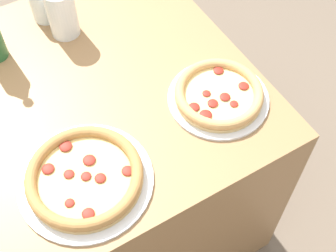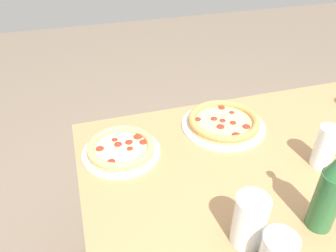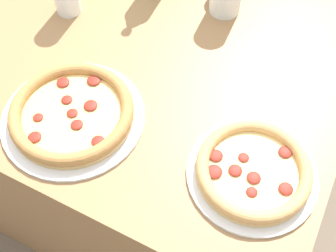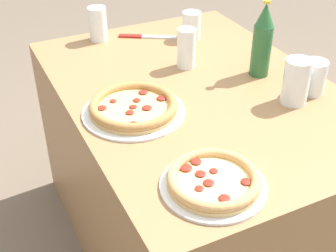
{
  "view_description": "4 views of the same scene",
  "coord_description": "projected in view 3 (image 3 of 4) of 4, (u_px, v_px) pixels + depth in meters",
  "views": [
    {
      "loc": [
        0.04,
        0.81,
        1.7
      ],
      "look_at": [
        -0.29,
        0.24,
        0.77
      ],
      "focal_mm": 50.0,
      "sensor_mm": 36.0,
      "label": 1
    },
    {
      "loc": [
        -0.56,
        -0.67,
        1.46
      ],
      "look_at": [
        -0.3,
        0.2,
        0.82
      ],
      "focal_mm": 35.0,
      "sensor_mm": 36.0,
      "label": 2
    },
    {
      "loc": [
        -0.49,
        0.64,
        1.5
      ],
      "look_at": [
        -0.27,
        0.22,
        0.8
      ],
      "focal_mm": 45.0,
      "sensor_mm": 36.0,
      "label": 3
    },
    {
      "loc": [
        -1.2,
        0.7,
        1.5
      ],
      "look_at": [
        -0.27,
        0.24,
        0.81
      ],
      "focal_mm": 50.0,
      "sensor_mm": 36.0,
      "label": 4
    }
  ],
  "objects": [
    {
      "name": "table",
      "position": [
        124.0,
        119.0,
        1.38
      ],
      "size": [
        1.23,
        0.87,
        0.73
      ],
      "color": "#997047",
      "rests_on": "ground_plane"
    },
    {
      "name": "ground_plane",
      "position": [
        132.0,
        172.0,
        1.69
      ],
      "size": [
        8.0,
        8.0,
        0.0
      ],
      "primitive_type": "plane",
      "color": "#6B5B4C"
    },
    {
      "name": "pizza_margherita",
      "position": [
        72.0,
        113.0,
        0.92
      ],
      "size": [
        0.32,
        0.32,
        0.04
      ],
      "color": "silver",
      "rests_on": "table"
    },
    {
      "name": "pizza_veggie",
      "position": [
        253.0,
        171.0,
        0.84
      ],
      "size": [
        0.27,
        0.27,
        0.04
      ],
      "color": "silver",
      "rests_on": "table"
    }
  ]
}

